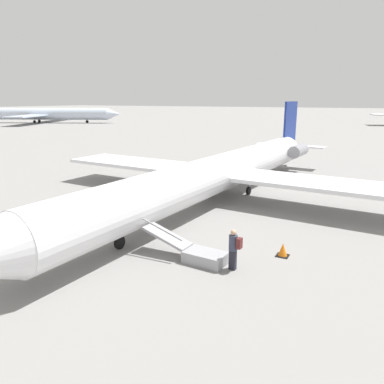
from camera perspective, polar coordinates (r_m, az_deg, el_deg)
name	(u,v)px	position (r m, az deg, el deg)	size (l,w,h in m)	color
ground_plane	(216,202)	(25.74, 3.66, -1.53)	(600.00, 600.00, 0.00)	gray
airplane_main	(223,171)	(26.15, 4.75, 3.15)	(35.94, 27.76, 6.64)	silver
airplane_far_center	(45,114)	(120.45, -21.45, 11.04)	(32.72, 41.43, 8.89)	silver
boarding_stairs	(197,253)	(16.48, 0.79, -9.27)	(1.27, 4.08, 1.67)	#99999E
passenger	(234,247)	(15.54, 6.40, -8.31)	(0.36, 0.55, 1.74)	#23232D
traffic_cone_near_stairs	(283,250)	(17.47, 13.67, -8.60)	(0.55, 0.55, 0.61)	black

